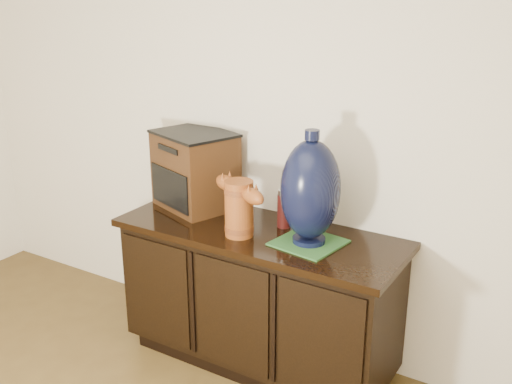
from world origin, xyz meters
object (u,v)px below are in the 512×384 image
Objects in this scene: terracotta_vessel at (239,205)px; spray_can at (284,209)px; tv_radio at (195,170)px; sideboard at (259,296)px; lamp_base at (310,190)px.

spray_can is (0.13, 0.21, -0.06)m from terracotta_vessel.
spray_can is (0.55, -0.01, -0.11)m from tv_radio.
tv_radio reaches higher than sideboard.
sideboard is 0.75m from tv_radio.
spray_can is at bearing 18.57° from tv_radio.
sideboard is 3.84× the size of terracotta_vessel.
lamp_base is (0.33, 0.09, 0.11)m from terracotta_vessel.
terracotta_vessel is at bearing -116.67° from sideboard.
spray_can reaches higher than sideboard.
lamp_base is (0.28, -0.01, 0.63)m from sideboard.
sideboard is 2.72× the size of lamp_base.
terracotta_vessel is 0.36m from lamp_base.
sideboard is at bearing -127.87° from spray_can.
terracotta_vessel is at bearing -165.49° from lamp_base.
sideboard is at bearing 5.82° from tv_radio.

